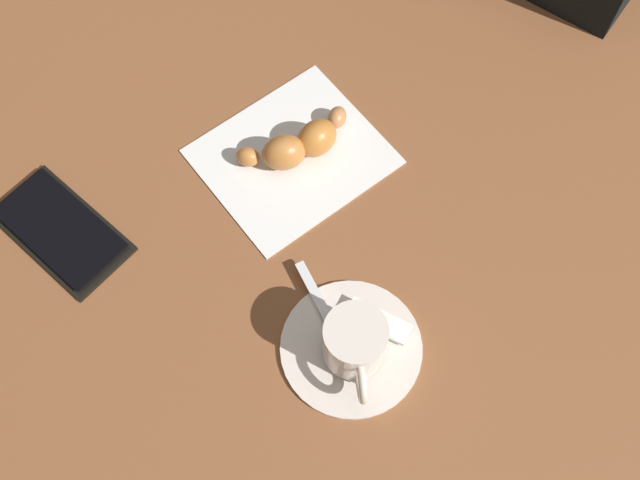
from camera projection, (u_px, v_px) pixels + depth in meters
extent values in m
plane|color=brown|center=(335.00, 243.00, 0.73)|extent=(1.80, 1.80, 0.00)
cylinder|color=silver|center=(351.00, 347.00, 0.68)|extent=(0.13, 0.13, 0.01)
cylinder|color=silver|center=(355.00, 341.00, 0.65)|extent=(0.06, 0.06, 0.06)
cylinder|color=#37170C|center=(355.00, 339.00, 0.64)|extent=(0.05, 0.05, 0.00)
torus|color=silver|center=(361.00, 381.00, 0.63)|extent=(0.04, 0.03, 0.04)
cube|color=silver|center=(323.00, 309.00, 0.69)|extent=(0.10, 0.03, 0.00)
ellipsoid|color=silver|center=(356.00, 370.00, 0.66)|extent=(0.03, 0.02, 0.01)
cube|color=white|center=(378.00, 321.00, 0.68)|extent=(0.06, 0.05, 0.01)
cube|color=white|center=(292.00, 156.00, 0.77)|extent=(0.16, 0.18, 0.00)
ellipsoid|color=#BA7436|center=(248.00, 157.00, 0.75)|extent=(0.03, 0.03, 0.02)
ellipsoid|color=#BA7436|center=(284.00, 153.00, 0.74)|extent=(0.05, 0.05, 0.04)
ellipsoid|color=#C07430|center=(317.00, 138.00, 0.75)|extent=(0.04, 0.05, 0.04)
ellipsoid|color=#BB7946|center=(337.00, 117.00, 0.77)|extent=(0.03, 0.03, 0.02)
cube|color=black|center=(61.00, 230.00, 0.73)|extent=(0.15, 0.10, 0.01)
cube|color=black|center=(59.00, 228.00, 0.72)|extent=(0.14, 0.09, 0.00)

